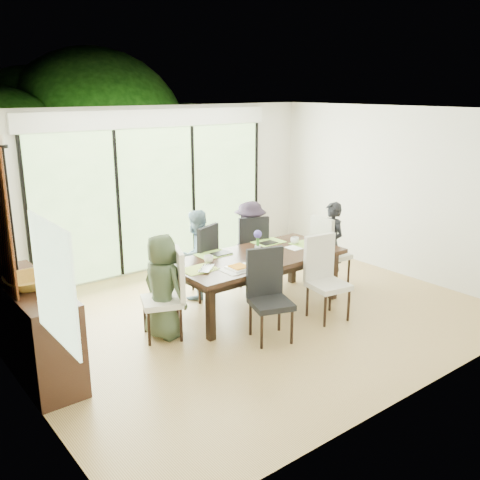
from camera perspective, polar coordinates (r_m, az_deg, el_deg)
floor at (r=7.31m, az=1.22°, el=-8.03°), size 6.00×5.00×0.01m
ceiling at (r=6.69m, az=1.36°, el=13.72°), size 6.00×5.00×0.01m
wall_back at (r=8.92m, az=-9.00°, el=5.31°), size 6.00×0.02×2.70m
wall_front at (r=5.25m, az=18.87°, el=-2.84°), size 6.00×0.02×2.70m
wall_left at (r=5.55m, az=-23.59°, el=-2.32°), size 0.02×5.00×2.70m
wall_right at (r=9.04m, az=16.31°, el=5.01°), size 0.02×5.00×2.70m
glass_doors at (r=8.91m, az=-8.83°, el=4.33°), size 4.20×0.02×2.30m
blinds_header at (r=8.74m, az=-9.16°, el=12.70°), size 4.40×0.06×0.28m
mullion_a at (r=8.12m, az=-21.81°, el=2.23°), size 0.05×0.04×2.30m
mullion_b at (r=8.59m, az=-12.87°, el=3.69°), size 0.05×0.04×2.30m
mullion_c at (r=9.26m, az=-5.01°, el=4.89°), size 0.05×0.04×2.30m
mullion_d at (r=10.07m, az=1.71°, el=5.84°), size 0.05×0.04×2.30m
side_window at (r=4.42m, az=-19.25°, el=-4.32°), size 0.02×0.90×1.00m
deck at (r=10.02m, az=-11.14°, el=-1.88°), size 6.00×1.80×0.10m
rail_top at (r=10.56m, az=-13.29°, el=2.29°), size 6.00×0.08×0.06m
foliage_mid at (r=11.97m, az=-15.21°, el=9.80°), size 4.00×4.00×4.00m
foliage_right at (r=12.15m, az=-5.64°, el=7.79°), size 2.80×2.80×2.80m
foliage_far at (r=12.30m, az=-20.78°, el=8.64°), size 3.60×3.60×3.60m
table_top at (r=7.30m, az=1.83°, el=-1.89°), size 2.43×1.11×0.06m
table_apron at (r=7.33m, az=1.83°, el=-2.57°), size 2.23×0.91×0.10m
table_leg_fl at (r=6.50m, az=-3.15°, el=-7.78°), size 0.09×0.09×0.70m
table_leg_fr at (r=7.84m, az=9.93°, el=-3.78°), size 0.09×0.09×0.70m
table_leg_bl at (r=7.18m, az=-7.10°, el=-5.56°), size 0.09×0.09×0.70m
table_leg_br at (r=8.41m, az=5.61°, el=-2.25°), size 0.09×0.09×0.70m
chair_left_end at (r=6.56m, az=-8.37°, el=-5.77°), size 0.60×0.60×1.11m
chair_right_end at (r=8.35m, az=9.77°, el=-1.05°), size 0.50×0.50×1.11m
chair_far_left at (r=7.75m, az=-4.77°, el=-2.20°), size 0.61×0.61×1.11m
chair_far_right at (r=8.31m, az=1.00°, el=-0.89°), size 0.61×0.61×1.11m
chair_near_left at (r=6.43m, az=3.35°, el=-6.05°), size 0.59×0.59×1.11m
chair_near_right at (r=7.09m, az=9.46°, el=-4.12°), size 0.53×0.53×1.11m
person_left_end at (r=6.53m, az=-8.25°, el=-4.94°), size 0.51×0.68×1.31m
person_right_end at (r=8.31m, az=9.71°, el=-0.44°), size 0.49×0.67×1.31m
person_far_left at (r=7.71m, az=-4.70°, el=-1.56°), size 0.68×0.50×1.31m
person_far_right at (r=8.27m, az=1.09°, el=-0.29°), size 0.63×0.42×1.31m
placemat_left at (r=6.75m, az=-4.39°, el=-3.13°), size 0.45×0.32×0.01m
placemat_right at (r=7.91m, az=7.14°, el=-0.35°), size 0.45×0.32×0.01m
placemat_far_l at (r=7.33m, az=-2.87°, el=-1.54°), size 0.45×0.32×0.01m
placemat_far_r at (r=7.93m, az=3.05°, el=-0.21°), size 0.45×0.32×0.01m
placemat_paper at (r=6.74m, az=-0.14°, el=-3.11°), size 0.45×0.32×0.01m
tablet_far_l at (r=7.35m, az=-2.01°, el=-1.43°), size 0.26×0.18×0.01m
tablet_far_r at (r=7.86m, az=3.01°, el=-0.30°), size 0.24×0.17×0.01m
papers at (r=7.71m, az=6.08°, el=-0.76°), size 0.30×0.22×0.00m
platter_base at (r=6.74m, az=-0.14°, el=-2.99°), size 0.26×0.26×0.02m
platter_snacks at (r=6.73m, az=-0.14°, el=-2.84°), size 0.20×0.20×0.01m
vase at (r=7.34m, az=1.89°, el=-1.04°), size 0.08×0.08×0.12m
hyacinth_stems at (r=7.31m, az=1.90°, el=-0.13°), size 0.04×0.04×0.16m
hyacinth_blooms at (r=7.28m, az=1.91°, el=0.64°), size 0.11×0.11×0.11m
laptop at (r=6.72m, az=-3.21°, el=-3.10°), size 0.39×0.38×0.03m
cup_a at (r=6.99m, az=-3.37°, el=-2.05°), size 0.14×0.14×0.10m
cup_b at (r=7.30m, az=3.25°, el=-1.28°), size 0.14×0.14×0.09m
cup_c at (r=7.86m, az=5.86°, el=-0.06°), size 0.15×0.15×0.10m
book at (r=7.48m, az=3.07°, el=-1.15°), size 0.21×0.26×0.02m
sideboard at (r=6.18m, az=-21.17°, el=-8.76°), size 0.49×1.76×0.99m
bowl at (r=5.88m, az=-21.42°, el=-4.15°), size 0.52×0.52×0.13m
candlestick_base at (r=6.31m, az=-22.59°, el=-3.35°), size 0.11×0.11×0.04m
candlestick_shaft at (r=6.13m, az=-23.27°, el=2.79°), size 0.03×0.03×1.37m
candlestick_pan at (r=6.03m, az=-23.98°, el=9.10°), size 0.11×0.11×0.03m
candle at (r=6.02m, az=-24.06°, el=9.72°), size 0.04×0.04×0.11m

